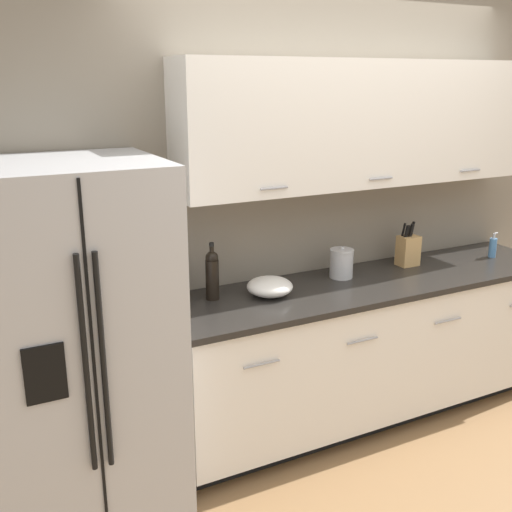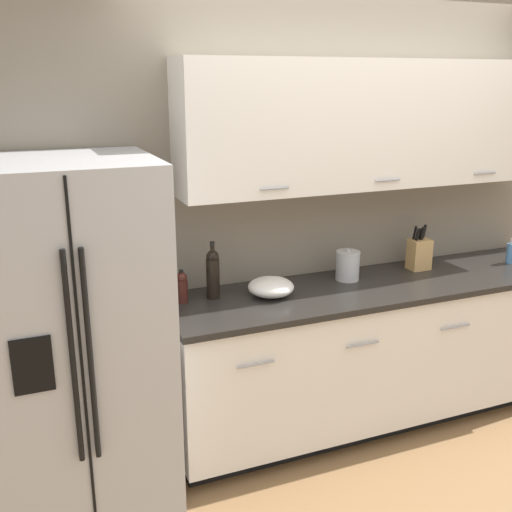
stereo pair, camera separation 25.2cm
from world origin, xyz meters
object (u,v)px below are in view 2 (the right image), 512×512
at_px(soap_dispenser, 510,253).
at_px(refrigerator, 73,340).
at_px(oil_bottle, 182,287).
at_px(knife_block, 419,253).
at_px(steel_canister, 348,265).
at_px(mixing_bowl, 271,287).
at_px(wine_bottle, 213,273).

bearing_deg(soap_dispenser, refrigerator, -178.25).
height_order(soap_dispenser, oil_bottle, oil_bottle).
height_order(refrigerator, knife_block, refrigerator).
bearing_deg(steel_canister, oil_bottle, 179.60).
xyz_separation_m(steel_canister, mixing_bowl, (-0.53, -0.08, -0.04)).
height_order(soap_dispenser, mixing_bowl, soap_dispenser).
xyz_separation_m(knife_block, steel_canister, (-0.52, -0.01, -0.02)).
bearing_deg(soap_dispenser, oil_bottle, 177.03).
bearing_deg(knife_block, steel_canister, -178.93).
distance_m(refrigerator, mixing_bowl, 1.08).
bearing_deg(refrigerator, knife_block, 5.35).
bearing_deg(mixing_bowl, steel_canister, 8.69).
relative_size(refrigerator, mixing_bowl, 6.74).
relative_size(refrigerator, wine_bottle, 5.41).
distance_m(wine_bottle, oil_bottle, 0.18).
height_order(steel_canister, mixing_bowl, steel_canister).
bearing_deg(refrigerator, steel_canister, 6.73).
bearing_deg(refrigerator, mixing_bowl, 5.75).
bearing_deg(knife_block, oil_bottle, -179.90).
xyz_separation_m(refrigerator, mixing_bowl, (1.07, 0.11, 0.09)).
bearing_deg(oil_bottle, wine_bottle, -0.14).
distance_m(wine_bottle, steel_canister, 0.84).
xyz_separation_m(wine_bottle, oil_bottle, (-0.18, 0.00, -0.06)).
xyz_separation_m(refrigerator, oil_bottle, (0.59, 0.20, 0.13)).
relative_size(knife_block, mixing_bowl, 1.11).
xyz_separation_m(soap_dispenser, mixing_bowl, (-1.68, 0.02, -0.02)).
bearing_deg(mixing_bowl, wine_bottle, 163.96).
height_order(refrigerator, wine_bottle, refrigerator).
bearing_deg(oil_bottle, mixing_bowl, -10.40).
height_order(refrigerator, steel_canister, refrigerator).
xyz_separation_m(wine_bottle, soap_dispenser, (1.99, -0.11, -0.08)).
bearing_deg(soap_dispenser, knife_block, 169.70).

